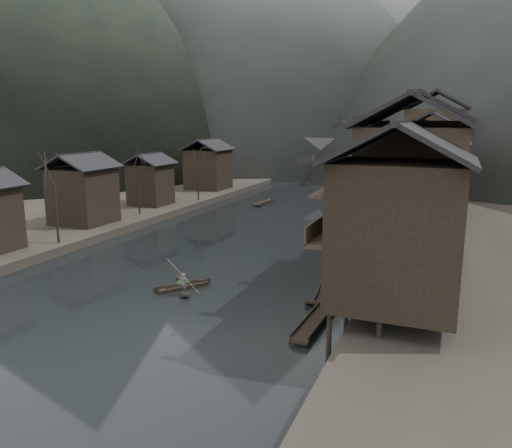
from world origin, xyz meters
The scene contains 13 objects.
water centered at (0.00, 0.00, 0.00)m, with size 300.00×300.00×0.00m, color black.
left_bank centered at (-35.00, 40.00, 0.60)m, with size 40.00×200.00×1.20m, color #2D2823.
stilt_houses centered at (17.28, 19.21, 9.00)m, with size 9.00×67.60×16.67m.
left_houses centered at (-20.50, 20.12, 5.66)m, with size 8.10×53.20×8.73m.
bare_trees centered at (-17.00, 9.41, 6.92)m, with size 3.90×43.41×7.80m.
moored_sampans centered at (12.02, 26.99, 0.20)m, with size 2.92×73.20×0.47m.
midriver_boats centered at (-4.36, 49.60, 0.20)m, with size 13.51×32.48×0.45m.
stone_bridge centered at (0.00, 72.00, 5.11)m, with size 40.00×6.00×9.00m.
hills centered at (5.26, 167.27, 54.71)m, with size 320.00×380.00×120.23m.
hero_sampan centered at (0.80, -3.74, 0.20)m, with size 3.26×4.23×0.43m.
cargo_heap centered at (0.68, -3.56, 0.73)m, with size 1.01×1.33×0.61m, color black.
boatman centered at (1.72, -5.06, 1.22)m, with size 0.57×0.38×1.57m, color #505052.
bamboo_pole centered at (1.92, -5.06, 3.83)m, with size 0.06×0.06×4.63m, color #8C7A51.
Camera 1 is at (20.20, -36.29, 13.17)m, focal length 35.00 mm.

